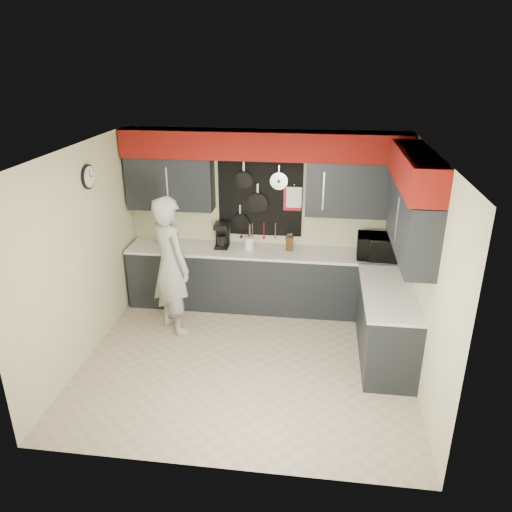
# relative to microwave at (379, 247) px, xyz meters

# --- Properties ---
(ground) EXTENTS (4.00, 4.00, 0.00)m
(ground) POSITION_rel_microwave_xyz_m (-1.65, -1.36, -1.09)
(ground) COLOR #B6A78E
(ground) RESTS_ON ground
(back_wall_assembly) EXTENTS (4.00, 0.36, 2.60)m
(back_wall_assembly) POSITION_rel_microwave_xyz_m (-1.64, 0.24, 0.92)
(back_wall_assembly) COLOR beige
(back_wall_assembly) RESTS_ON ground
(right_wall_assembly) EXTENTS (0.36, 3.50, 2.60)m
(right_wall_assembly) POSITION_rel_microwave_xyz_m (0.20, -1.10, 0.86)
(right_wall_assembly) COLOR beige
(right_wall_assembly) RESTS_ON ground
(left_wall_assembly) EXTENTS (0.05, 3.50, 2.60)m
(left_wall_assembly) POSITION_rel_microwave_xyz_m (-3.64, -1.35, 0.25)
(left_wall_assembly) COLOR beige
(left_wall_assembly) RESTS_ON ground
(base_cabinets) EXTENTS (3.95, 2.20, 0.92)m
(base_cabinets) POSITION_rel_microwave_xyz_m (-1.16, -0.23, -0.63)
(base_cabinets) COLOR black
(base_cabinets) RESTS_ON ground
(microwave) EXTENTS (0.61, 0.43, 0.33)m
(microwave) POSITION_rel_microwave_xyz_m (0.00, 0.00, 0.00)
(microwave) COLOR black
(microwave) RESTS_ON base_cabinets
(knife_block) EXTENTS (0.10, 0.10, 0.21)m
(knife_block) POSITION_rel_microwave_xyz_m (-1.24, 0.13, -0.06)
(knife_block) COLOR #3D2113
(knife_block) RESTS_ON base_cabinets
(utensil_crock) EXTENTS (0.13, 0.13, 0.17)m
(utensil_crock) POSITION_rel_microwave_xyz_m (-1.82, 0.11, -0.08)
(utensil_crock) COLOR white
(utensil_crock) RESTS_ON base_cabinets
(coffee_maker) EXTENTS (0.20, 0.25, 0.37)m
(coffee_maker) POSITION_rel_microwave_xyz_m (-2.23, 0.14, 0.02)
(coffee_maker) COLOR black
(coffee_maker) RESTS_ON base_cabinets
(person) EXTENTS (0.82, 0.80, 1.90)m
(person) POSITION_rel_microwave_xyz_m (-2.76, -0.71, -0.13)
(person) COLOR #ABABA9
(person) RESTS_ON ground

